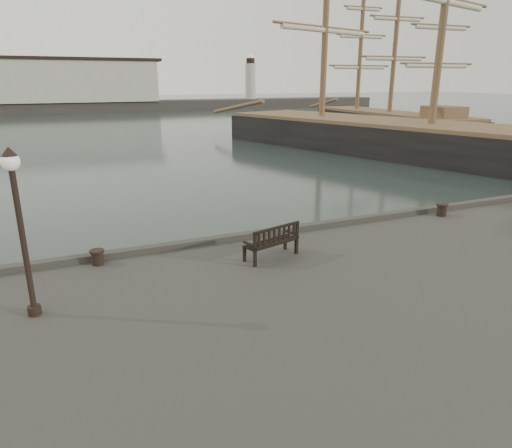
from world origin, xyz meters
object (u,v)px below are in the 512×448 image
Objects in this scene: bench at (272,248)px; bollard_right at (442,210)px; bollard_left at (97,257)px; lamp_post at (18,211)px; tall_ship_main at (429,148)px; tall_ship_far at (388,127)px.

bollard_right is (7.35, 1.21, -0.07)m from bench.
bollard_left is 0.91× the size of bollard_right.
bench reaches higher than bollard_right.
lamp_post reaches higher than bollard_left.
tall_ship_main is at bearing 31.64° from bollard_left.
bench reaches higher than bollard_left.
tall_ship_main is 19.32m from tall_ship_far.
bollard_left is 11.76m from bollard_right.
bollard_right is 0.13× the size of lamp_post.
tall_ship_far is (25.59, 34.16, -1.02)m from bollard_right.
tall_ship_main reaches higher than lamp_post.
lamp_post is (-1.47, -2.31, 2.03)m from bollard_left.
bench is 0.49× the size of lamp_post.
bollard_left is 32.69m from tall_ship_main.
bollard_left is 3.41m from lamp_post.
bench is at bearing -170.62° from bollard_right.
tall_ship_main is (27.82, 17.14, -0.96)m from bollard_left.
bench is 3.82× the size of bollard_right.
tall_ship_far reaches higher than lamp_post.
tall_ship_far is at bearing 53.16° from bollard_right.
lamp_post is (-13.23, -2.10, 2.01)m from bollard_right.
tall_ship_far is (37.35, 33.95, -1.00)m from bollard_left.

